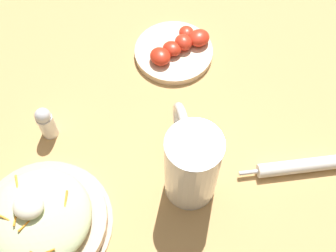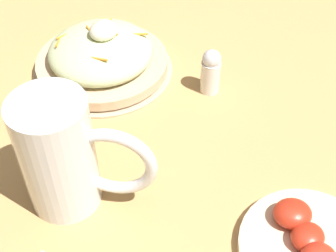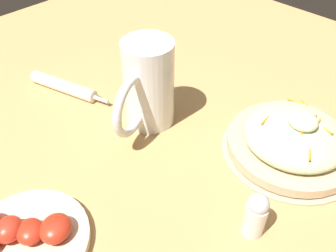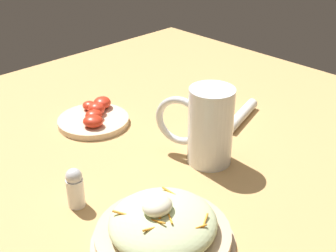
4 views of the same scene
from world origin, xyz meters
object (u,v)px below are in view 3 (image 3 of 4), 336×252
at_px(beer_mug, 148,90).
at_px(salt_shaker, 256,214).
at_px(salad_plate, 293,139).
at_px(tomato_plate, 23,238).
at_px(napkin_roll, 64,87).

distance_m(beer_mug, salt_shaker, 0.30).
bearing_deg(salad_plate, tomato_plate, -112.04).
distance_m(salad_plate, tomato_plate, 0.46).
height_order(salad_plate, salt_shaker, salad_plate).
bearing_deg(napkin_roll, salad_plate, 21.96).
xyz_separation_m(beer_mug, salt_shaker, (0.29, -0.07, -0.03)).
height_order(beer_mug, napkin_roll, beer_mug).
bearing_deg(salt_shaker, tomato_plate, -131.97).
xyz_separation_m(salad_plate, napkin_roll, (-0.44, -0.18, -0.02)).
bearing_deg(tomato_plate, salt_shaker, 48.03).
bearing_deg(beer_mug, salt_shaker, -12.85).
xyz_separation_m(beer_mug, tomato_plate, (0.07, -0.31, -0.06)).
bearing_deg(salt_shaker, beer_mug, 167.15).
bearing_deg(napkin_roll, salt_shaker, -0.54).
bearing_deg(salt_shaker, napkin_roll, 179.46).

